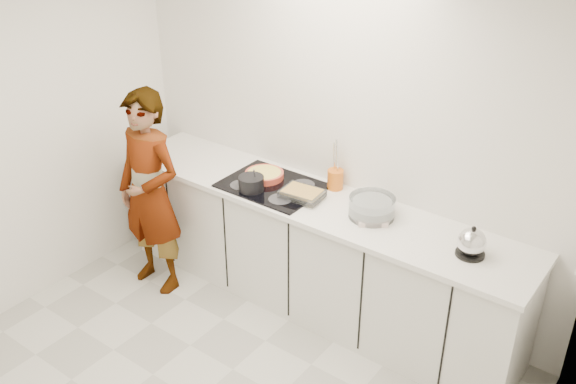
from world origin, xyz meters
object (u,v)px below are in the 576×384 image
Objects in this scene: utensil_crock at (335,179)px; baking_dish at (302,193)px; saucepan at (251,183)px; tart_dish at (264,175)px; hob at (272,186)px; mixing_bowl at (372,208)px; cook at (150,193)px; kettle at (472,243)px.

baking_dish is at bearing -109.66° from utensil_crock.
tart_dish is at bearing 101.82° from saucepan.
tart_dish is at bearing 155.46° from hob.
hob is 0.81m from mixing_bowl.
cook is (-0.67, -0.55, -0.14)m from tart_dish.
saucepan reaches higher than utensil_crock.
baking_dish is (0.41, -0.08, 0.00)m from tart_dish.
mixing_bowl is at bearing -0.05° from tart_dish.
saucepan reaches higher than hob.
saucepan is 0.14× the size of cook.
hob is 3.22× the size of saucepan.
cook is at bearing -160.90° from mixing_bowl.
utensil_crock is (0.39, 0.25, 0.07)m from hob.
hob is 1.92× the size of mixing_bowl.
hob is at bearing 175.03° from baking_dish.
baking_dish is at bearing -4.97° from hob.
saucepan is 0.60× the size of mixing_bowl.
kettle reaches higher than utensil_crock.
baking_dish is at bearing 19.17° from saucepan.
utensil_crock is (-1.14, 0.24, -0.01)m from kettle.
mixing_bowl is 0.47m from utensil_crock.
baking_dish is at bearing -178.47° from kettle.
mixing_bowl is (0.52, 0.08, 0.02)m from baking_dish.
cook reaches higher than tart_dish.
hob is 1.93× the size of tart_dish.
baking_dish is 1.24m from kettle.
tart_dish is 0.54m from utensil_crock.
mixing_bowl reaches higher than tart_dish.
mixing_bowl is at bearing 176.44° from kettle.
kettle is at bearing 11.94° from cook.
cook is at bearing -147.38° from utensil_crock.
hob is 4.90× the size of utensil_crock.
kettle is (1.24, 0.03, 0.04)m from baking_dish.
baking_dish is 2.08× the size of utensil_crock.
saucepan is at bearing -138.91° from utensil_crock.
mixing_bowl reaches higher than hob.
cook is at bearing -167.65° from kettle.
baking_dish is 0.81× the size of mixing_bowl.
cook is at bearing -140.38° from tart_dish.
baking_dish is at bearing -171.45° from mixing_bowl.
hob is 0.13m from tart_dish.
mixing_bowl is (0.88, 0.20, 0.00)m from saucepan.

